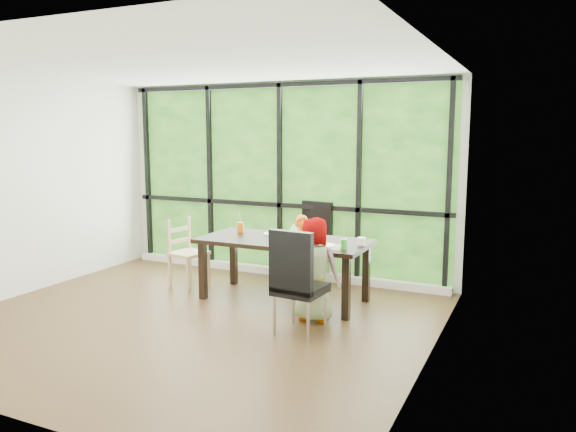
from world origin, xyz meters
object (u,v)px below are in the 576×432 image
at_px(chair_window_leather, 309,243).
at_px(tissue_box, 294,238).
at_px(child_older, 314,269).
at_px(chair_end_beech, 189,253).
at_px(child_toddler, 302,252).
at_px(orange_cup, 240,227).
at_px(chair_interior_leather, 300,281).
at_px(plate_near, 323,245).
at_px(green_cup, 344,244).
at_px(plate_far, 274,234).
at_px(dining_table, 284,270).
at_px(white_mug, 361,241).

relative_size(chair_window_leather, tissue_box, 7.65).
bearing_deg(child_older, tissue_box, -47.16).
distance_m(chair_end_beech, child_toddler, 1.48).
bearing_deg(child_older, orange_cup, -33.38).
xyz_separation_m(chair_window_leather, chair_interior_leather, (0.67, -1.84, 0.00)).
bearing_deg(tissue_box, chair_end_beech, 174.28).
xyz_separation_m(chair_end_beech, child_older, (1.97, -0.52, 0.11)).
relative_size(plate_near, green_cup, 2.23).
distance_m(child_toddler, plate_near, 0.98).
height_order(chair_interior_leather, tissue_box, chair_interior_leather).
bearing_deg(plate_far, plate_near, -26.54).
relative_size(dining_table, plate_near, 7.76).
bearing_deg(child_older, green_cup, -136.58).
bearing_deg(plate_near, plate_far, 153.46).
xyz_separation_m(child_older, tissue_box, (-0.40, 0.36, 0.25)).
bearing_deg(child_older, child_toddler, -66.12).
bearing_deg(dining_table, chair_interior_leather, -56.39).
relative_size(chair_window_leather, chair_end_beech, 1.20).
bearing_deg(child_toddler, tissue_box, -92.73).
xyz_separation_m(chair_end_beech, child_toddler, (1.37, 0.57, 0.03)).
bearing_deg(orange_cup, child_older, -28.38).
xyz_separation_m(child_toddler, white_mug, (0.95, -0.52, 0.31)).
bearing_deg(white_mug, chair_interior_leather, -108.05).
relative_size(chair_interior_leather, tissue_box, 7.65).
xyz_separation_m(dining_table, chair_interior_leather, (0.63, -0.94, 0.17)).
xyz_separation_m(chair_window_leather, green_cup, (0.88, -1.15, 0.27)).
relative_size(orange_cup, tissue_box, 0.92).
height_order(chair_window_leather, white_mug, chair_window_leather).
relative_size(chair_interior_leather, plate_near, 4.13).
bearing_deg(child_older, white_mug, -126.69).
height_order(dining_table, child_older, child_older).
distance_m(plate_near, white_mug, 0.43).
xyz_separation_m(chair_interior_leather, orange_cup, (-1.32, 1.12, 0.27)).
distance_m(chair_end_beech, orange_cup, 0.79).
distance_m(chair_interior_leather, child_older, 0.42).
height_order(chair_end_beech, white_mug, chair_end_beech).
bearing_deg(dining_table, chair_end_beech, -179.81).
bearing_deg(dining_table, child_older, -41.18).
relative_size(chair_end_beech, white_mug, 9.94).
bearing_deg(chair_end_beech, plate_near, -84.25).
relative_size(chair_interior_leather, plate_far, 4.20).
bearing_deg(tissue_box, plate_far, 138.55).
height_order(child_toddler, plate_far, child_toddler).
xyz_separation_m(orange_cup, white_mug, (1.64, -0.14, -0.02)).
relative_size(plate_far, tissue_box, 1.82).
relative_size(chair_window_leather, child_toddler, 1.12).
bearing_deg(green_cup, white_mug, 69.86).
xyz_separation_m(plate_near, green_cup, (0.27, -0.08, 0.05)).
bearing_deg(child_older, dining_table, -46.19).
distance_m(plate_far, plate_near, 0.92).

